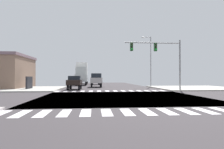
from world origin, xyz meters
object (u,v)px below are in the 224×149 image
object	(u,v)px
box_truck_trailing_1	(82,73)
suv_middle_1	(96,79)
pickup_queued_1	(84,79)
sedan_leading_4	(75,81)
street_lamp	(150,57)
sedan_outer_5	(96,80)
traffic_signal_mast	(159,53)

from	to	relation	value
box_truck_trailing_1	suv_middle_1	size ratio (longest dim) A/B	1.57
pickup_queued_1	sedan_leading_4	size ratio (longest dim) A/B	1.19
pickup_queued_1	street_lamp	bearing A→B (deg)	125.96
street_lamp	sedan_leading_4	xyz separation A→B (m)	(-12.49, -7.00, -4.16)
sedan_leading_4	sedan_outer_5	xyz separation A→B (m)	(3.00, 18.03, 0.00)
sedan_outer_5	pickup_queued_1	bearing A→B (deg)	-64.12
sedan_leading_4	box_truck_trailing_1	size ratio (longest dim) A/B	0.60
sedan_leading_4	suv_middle_1	xyz separation A→B (m)	(3.00, 6.73, 0.28)
street_lamp	box_truck_trailing_1	bearing A→B (deg)	145.58
box_truck_trailing_1	sedan_outer_5	size ratio (longest dim) A/B	1.67
traffic_signal_mast	pickup_queued_1	world-z (taller)	traffic_signal_mast
street_lamp	sedan_outer_5	world-z (taller)	street_lamp
street_lamp	sedan_outer_5	size ratio (longest dim) A/B	2.08
street_lamp	suv_middle_1	world-z (taller)	street_lamp
street_lamp	box_truck_trailing_1	world-z (taller)	street_lamp
suv_middle_1	sedan_outer_5	world-z (taller)	suv_middle_1
sedan_leading_4	traffic_signal_mast	bearing A→B (deg)	164.27
box_truck_trailing_1	suv_middle_1	distance (m)	9.40
box_truck_trailing_1	traffic_signal_mast	bearing A→B (deg)	120.07
pickup_queued_1	traffic_signal_mast	bearing A→B (deg)	111.56
pickup_queued_1	box_truck_trailing_1	xyz separation A→B (m)	(0.00, -8.65, 1.27)
traffic_signal_mast	sedan_outer_5	xyz separation A→B (m)	(-7.77, 21.06, -3.67)
pickup_queued_1	box_truck_trailing_1	distance (m)	8.75
sedan_leading_4	suv_middle_1	distance (m)	7.37
street_lamp	box_truck_trailing_1	distance (m)	15.38
pickup_queued_1	sedan_leading_4	distance (m)	24.21
traffic_signal_mast	box_truck_trailing_1	xyz separation A→B (m)	(-10.77, 18.59, -2.23)
street_lamp	sedan_outer_5	distance (m)	15.13
box_truck_trailing_1	sedan_outer_5	distance (m)	4.15
sedan_leading_4	pickup_queued_1	bearing A→B (deg)	-90.00
suv_middle_1	sedan_outer_5	distance (m)	11.30
street_lamp	pickup_queued_1	xyz separation A→B (m)	(-12.49, 17.21, -3.98)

